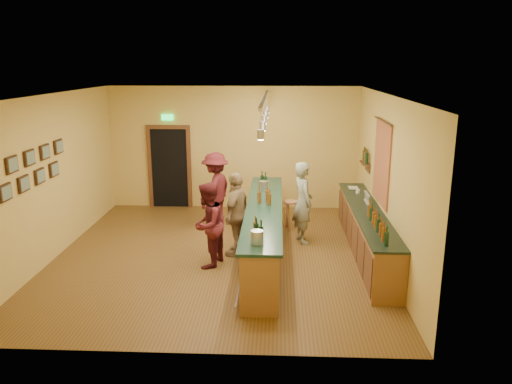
{
  "coord_description": "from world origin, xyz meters",
  "views": [
    {
      "loc": [
        1.18,
        -9.38,
        3.8
      ],
      "look_at": [
        0.75,
        0.2,
        1.28
      ],
      "focal_mm": 35.0,
      "sensor_mm": 36.0,
      "label": 1
    }
  ],
  "objects_px": {
    "bartender": "(303,202)",
    "tasting_bar": "(264,228)",
    "customer_b": "(237,214)",
    "customer_c": "(215,189)",
    "back_counter": "(367,232)",
    "bar_stool": "(290,207)",
    "customer_a": "(207,225)"
  },
  "relations": [
    {
      "from": "customer_c",
      "to": "back_counter",
      "type": "bearing_deg",
      "value": 80.95
    },
    {
      "from": "back_counter",
      "to": "tasting_bar",
      "type": "height_order",
      "value": "tasting_bar"
    },
    {
      "from": "customer_b",
      "to": "bar_stool",
      "type": "height_order",
      "value": "customer_b"
    },
    {
      "from": "bartender",
      "to": "customer_a",
      "type": "distance_m",
      "value": 2.34
    },
    {
      "from": "tasting_bar",
      "to": "customer_c",
      "type": "relative_size",
      "value": 2.89
    },
    {
      "from": "tasting_bar",
      "to": "customer_b",
      "type": "bearing_deg",
      "value": 169.83
    },
    {
      "from": "bartender",
      "to": "customer_c",
      "type": "xyz_separation_m",
      "value": [
        -2.01,
        1.03,
        -0.0
      ]
    },
    {
      "from": "customer_b",
      "to": "customer_a",
      "type": "bearing_deg",
      "value": -22.19
    },
    {
      "from": "customer_b",
      "to": "bar_stool",
      "type": "bearing_deg",
      "value": 163.3
    },
    {
      "from": "back_counter",
      "to": "customer_c",
      "type": "height_order",
      "value": "customer_c"
    },
    {
      "from": "customer_a",
      "to": "customer_c",
      "type": "height_order",
      "value": "customer_c"
    },
    {
      "from": "tasting_bar",
      "to": "bartender",
      "type": "bearing_deg",
      "value": 48.26
    },
    {
      "from": "customer_c",
      "to": "bar_stool",
      "type": "bearing_deg",
      "value": 102.98
    },
    {
      "from": "back_counter",
      "to": "customer_c",
      "type": "distance_m",
      "value": 3.72
    },
    {
      "from": "back_counter",
      "to": "customer_c",
      "type": "xyz_separation_m",
      "value": [
        -3.26,
        1.75,
        0.4
      ]
    },
    {
      "from": "customer_c",
      "to": "bar_stool",
      "type": "relative_size",
      "value": 2.63
    },
    {
      "from": "back_counter",
      "to": "customer_b",
      "type": "xyz_separation_m",
      "value": [
        -2.6,
        -0.08,
        0.37
      ]
    },
    {
      "from": "bartender",
      "to": "customer_a",
      "type": "bearing_deg",
      "value": 109.78
    },
    {
      "from": "bartender",
      "to": "customer_c",
      "type": "distance_m",
      "value": 2.25
    },
    {
      "from": "bartender",
      "to": "customer_c",
      "type": "bearing_deg",
      "value": 45.45
    },
    {
      "from": "customer_b",
      "to": "customer_c",
      "type": "relative_size",
      "value": 0.97
    },
    {
      "from": "bartender",
      "to": "bar_stool",
      "type": "distance_m",
      "value": 0.94
    },
    {
      "from": "back_counter",
      "to": "bar_stool",
      "type": "xyz_separation_m",
      "value": [
        -1.49,
        1.56,
        0.04
      ]
    },
    {
      "from": "tasting_bar",
      "to": "customer_a",
      "type": "relative_size",
      "value": 3.12
    },
    {
      "from": "bartender",
      "to": "tasting_bar",
      "type": "bearing_deg",
      "value": 120.77
    },
    {
      "from": "customer_a",
      "to": "bartender",
      "type": "bearing_deg",
      "value": 142.81
    },
    {
      "from": "bartender",
      "to": "customer_b",
      "type": "xyz_separation_m",
      "value": [
        -1.35,
        -0.8,
        -0.03
      ]
    },
    {
      "from": "customer_a",
      "to": "tasting_bar",
      "type": "bearing_deg",
      "value": 131.47
    },
    {
      "from": "customer_c",
      "to": "customer_a",
      "type": "bearing_deg",
      "value": 22.63
    },
    {
      "from": "tasting_bar",
      "to": "customer_c",
      "type": "bearing_deg",
      "value": 121.96
    },
    {
      "from": "customer_c",
      "to": "bar_stool",
      "type": "distance_m",
      "value": 1.81
    },
    {
      "from": "bartender",
      "to": "bar_stool",
      "type": "height_order",
      "value": "bartender"
    }
  ]
}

